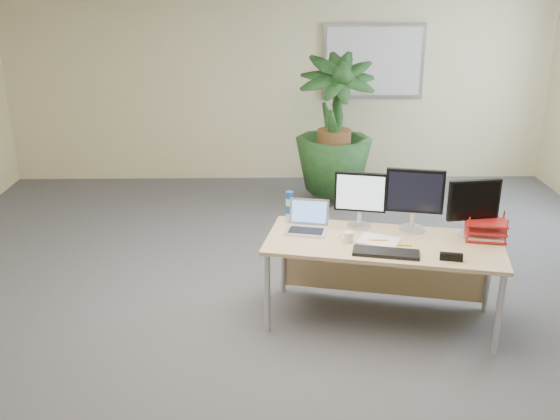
{
  "coord_description": "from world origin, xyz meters",
  "views": [
    {
      "loc": [
        -0.15,
        -4.08,
        2.56
      ],
      "look_at": [
        -0.06,
        0.35,
        0.9
      ],
      "focal_mm": 40.0,
      "sensor_mm": 36.0,
      "label": 1
    }
  ],
  "objects_px": {
    "monitor_left": "(360,196)",
    "laptop": "(308,223)",
    "monitor_right": "(414,196)",
    "floor_plant": "(334,141)",
    "desk": "(383,253)"
  },
  "relations": [
    {
      "from": "desk",
      "to": "monitor_right",
      "type": "bearing_deg",
      "value": 28.12
    },
    {
      "from": "monitor_left",
      "to": "laptop",
      "type": "bearing_deg",
      "value": -174.23
    },
    {
      "from": "floor_plant",
      "to": "monitor_right",
      "type": "xyz_separation_m",
      "value": [
        0.36,
        -2.56,
        0.22
      ]
    },
    {
      "from": "monitor_left",
      "to": "laptop",
      "type": "xyz_separation_m",
      "value": [
        -0.41,
        -0.04,
        -0.2
      ]
    },
    {
      "from": "monitor_right",
      "to": "monitor_left",
      "type": "bearing_deg",
      "value": 170.05
    },
    {
      "from": "desk",
      "to": "floor_plant",
      "type": "xyz_separation_m",
      "value": [
        -0.12,
        2.69,
        0.21
      ]
    },
    {
      "from": "floor_plant",
      "to": "laptop",
      "type": "xyz_separation_m",
      "value": [
        -0.46,
        -2.53,
        -0.01
      ]
    },
    {
      "from": "laptop",
      "to": "monitor_left",
      "type": "bearing_deg",
      "value": 5.77
    },
    {
      "from": "floor_plant",
      "to": "monitor_right",
      "type": "distance_m",
      "value": 2.6
    },
    {
      "from": "floor_plant",
      "to": "monitor_right",
      "type": "relative_size",
      "value": 3.01
    },
    {
      "from": "monitor_right",
      "to": "floor_plant",
      "type": "bearing_deg",
      "value": 97.99
    },
    {
      "from": "floor_plant",
      "to": "monitor_left",
      "type": "bearing_deg",
      "value": -91.14
    },
    {
      "from": "floor_plant",
      "to": "desk",
      "type": "bearing_deg",
      "value": -87.46
    },
    {
      "from": "monitor_left",
      "to": "monitor_right",
      "type": "bearing_deg",
      "value": -9.95
    },
    {
      "from": "desk",
      "to": "monitor_right",
      "type": "distance_m",
      "value": 0.51
    }
  ]
}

